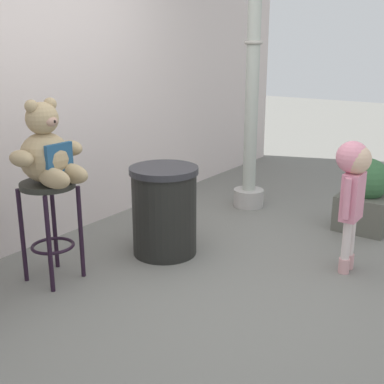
{
  "coord_description": "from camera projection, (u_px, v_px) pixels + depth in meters",
  "views": [
    {
      "loc": [
        -2.73,
        -1.71,
        1.65
      ],
      "look_at": [
        0.1,
        0.27,
        0.62
      ],
      "focal_mm": 47.08,
      "sensor_mm": 36.0,
      "label": 1
    }
  ],
  "objects": [
    {
      "name": "teddy_bear",
      "position": [
        48.0,
        153.0,
        3.38
      ],
      "size": [
        0.54,
        0.48,
        0.57
      ],
      "color": "tan",
      "rests_on": "bar_stool_with_teddy"
    },
    {
      "name": "trash_bin",
      "position": [
        164.0,
        210.0,
        4.01
      ],
      "size": [
        0.54,
        0.54,
        0.72
      ],
      "color": "black",
      "rests_on": "ground_plane"
    },
    {
      "name": "building_wall",
      "position": [
        28.0,
        4.0,
        3.98
      ],
      "size": [
        7.85,
        0.3,
        3.88
      ],
      "primitive_type": "cube",
      "color": "silver",
      "rests_on": "ground_plane"
    },
    {
      "name": "bar_stool_with_teddy",
      "position": [
        50.0,
        211.0,
        3.51
      ],
      "size": [
        0.38,
        0.38,
        0.73
      ],
      "color": "#292923",
      "rests_on": "ground_plane"
    },
    {
      "name": "child_walking",
      "position": [
        353.0,
        179.0,
        3.59
      ],
      "size": [
        0.31,
        0.25,
        0.98
      ],
      "rotation": [
        0.0,
        0.0,
        -1.68
      ],
      "color": "#D49C9E",
      "rests_on": "ground_plane"
    },
    {
      "name": "ground_plane",
      "position": [
        216.0,
        285.0,
        3.55
      ],
      "size": [
        24.0,
        24.0,
        0.0
      ],
      "primitive_type": "plane",
      "color": "slate"
    },
    {
      "name": "planter_with_shrub",
      "position": [
        366.0,
        197.0,
        4.55
      ],
      "size": [
        0.45,
        0.45,
        0.66
      ],
      "color": "#56564C",
      "rests_on": "ground_plane"
    },
    {
      "name": "lamppost",
      "position": [
        252.0,
        97.0,
        4.95
      ],
      "size": [
        0.31,
        0.31,
        2.84
      ],
      "color": "#AFABA6",
      "rests_on": "ground_plane"
    }
  ]
}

